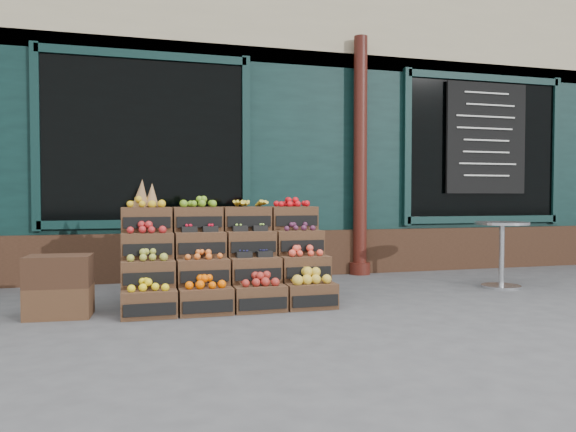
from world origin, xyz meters
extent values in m
plane|color=#454548|center=(0.00, 0.00, 0.00)|extent=(60.00, 60.00, 0.00)
cube|color=black|center=(0.00, 5.20, 2.40)|extent=(12.00, 6.00, 4.80)
cube|color=black|center=(0.00, 2.25, 1.50)|extent=(12.00, 0.12, 3.00)
cube|color=#352015|center=(0.00, 2.18, 0.30)|extent=(12.00, 0.18, 0.60)
cube|color=black|center=(-1.60, 2.18, 1.75)|extent=(2.40, 0.06, 2.00)
cube|color=black|center=(3.20, 2.18, 1.75)|extent=(2.40, 0.06, 2.00)
cylinder|color=#41150F|center=(1.20, 2.05, 1.60)|extent=(0.18, 0.18, 3.20)
cube|color=black|center=(3.20, 2.10, 1.90)|extent=(1.30, 0.04, 1.60)
cube|color=#472D1C|center=(-1.65, 0.07, 0.12)|extent=(0.48, 0.33, 0.24)
cube|color=black|center=(-1.65, -0.11, 0.10)|extent=(0.44, 0.02, 0.11)
cube|color=yellow|center=(-1.65, 0.07, 0.28)|extent=(0.38, 0.25, 0.08)
cube|color=#472D1C|center=(-1.16, 0.07, 0.12)|extent=(0.48, 0.33, 0.24)
cube|color=black|center=(-1.16, -0.11, 0.10)|extent=(0.44, 0.02, 0.11)
cube|color=#F35A00|center=(-1.16, 0.07, 0.28)|extent=(0.38, 0.25, 0.08)
cube|color=#472D1C|center=(-0.66, 0.06, 0.12)|extent=(0.48, 0.33, 0.24)
cube|color=black|center=(-0.66, -0.11, 0.10)|extent=(0.44, 0.02, 0.11)
cube|color=maroon|center=(-0.66, 0.06, 0.28)|extent=(0.38, 0.25, 0.09)
cube|color=#472D1C|center=(-0.17, 0.06, 0.12)|extent=(0.48, 0.33, 0.24)
cube|color=black|center=(-0.17, -0.12, 0.10)|extent=(0.44, 0.02, 0.11)
cube|color=gold|center=(-0.17, 0.06, 0.29)|extent=(0.38, 0.25, 0.11)
cube|color=#472D1C|center=(-1.65, 0.27, 0.36)|extent=(0.48, 0.33, 0.24)
cube|color=black|center=(-1.65, 0.09, 0.33)|extent=(0.44, 0.02, 0.11)
cube|color=#999D36|center=(-1.65, 0.27, 0.52)|extent=(0.38, 0.25, 0.08)
cube|color=#472D1C|center=(-1.16, 0.27, 0.36)|extent=(0.48, 0.33, 0.24)
cube|color=black|center=(-1.16, 0.09, 0.33)|extent=(0.44, 0.02, 0.11)
cube|color=orange|center=(-1.16, 0.27, 0.51)|extent=(0.38, 0.25, 0.06)
cube|color=#472D1C|center=(-0.66, 0.26, 0.36)|extent=(0.48, 0.33, 0.24)
cube|color=black|center=(-0.66, 0.09, 0.33)|extent=(0.44, 0.02, 0.11)
cube|color=#16153C|center=(-0.66, 0.26, 0.49)|extent=(0.38, 0.25, 0.03)
cube|color=#472D1C|center=(-0.17, 0.26, 0.36)|extent=(0.48, 0.33, 0.24)
cube|color=black|center=(-0.17, 0.09, 0.33)|extent=(0.44, 0.02, 0.11)
cube|color=#E94731|center=(-0.17, 0.26, 0.51)|extent=(0.38, 0.25, 0.08)
cube|color=#472D1C|center=(-1.65, 0.47, 0.59)|extent=(0.48, 0.33, 0.24)
cube|color=black|center=(-1.65, 0.29, 0.57)|extent=(0.44, 0.02, 0.11)
cube|color=maroon|center=(-1.65, 0.47, 0.75)|extent=(0.38, 0.25, 0.08)
cube|color=#472D1C|center=(-1.15, 0.47, 0.59)|extent=(0.48, 0.33, 0.24)
cube|color=black|center=(-1.16, 0.29, 0.57)|extent=(0.44, 0.02, 0.11)
cube|color=#A90A1E|center=(-1.15, 0.47, 0.73)|extent=(0.38, 0.25, 0.03)
cube|color=#472D1C|center=(-0.66, 0.46, 0.59)|extent=(0.48, 0.33, 0.24)
cube|color=black|center=(-0.66, 0.29, 0.57)|extent=(0.44, 0.02, 0.11)
cube|color=#91C643|center=(-0.66, 0.46, 0.73)|extent=(0.38, 0.25, 0.03)
cube|color=#472D1C|center=(-0.17, 0.46, 0.59)|extent=(0.48, 0.33, 0.24)
cube|color=black|center=(-0.17, 0.29, 0.57)|extent=(0.44, 0.02, 0.11)
cube|color=#4A1D38|center=(-0.17, 0.46, 0.74)|extent=(0.38, 0.25, 0.06)
cube|color=#472D1C|center=(-1.65, 0.67, 0.83)|extent=(0.48, 0.33, 0.24)
cube|color=black|center=(-1.65, 0.50, 0.81)|extent=(0.44, 0.02, 0.11)
cube|color=gold|center=(-1.65, 0.67, 0.99)|extent=(0.38, 0.25, 0.08)
cube|color=#472D1C|center=(-1.15, 0.67, 0.83)|extent=(0.48, 0.33, 0.24)
cube|color=black|center=(-1.15, 0.49, 0.81)|extent=(0.44, 0.02, 0.11)
cube|color=#64931D|center=(-1.15, 0.67, 0.99)|extent=(0.38, 0.25, 0.08)
cube|color=#472D1C|center=(-0.66, 0.67, 0.83)|extent=(0.48, 0.33, 0.24)
cube|color=black|center=(-0.66, 0.49, 0.81)|extent=(0.44, 0.02, 0.11)
cube|color=gold|center=(-0.66, 0.67, 0.99)|extent=(0.38, 0.25, 0.07)
cube|color=#472D1C|center=(-0.17, 0.66, 0.83)|extent=(0.48, 0.33, 0.24)
cube|color=black|center=(-0.17, 0.49, 0.81)|extent=(0.44, 0.02, 0.11)
cube|color=red|center=(-0.17, 0.66, 0.99)|extent=(0.38, 0.25, 0.07)
cube|color=#352015|center=(-0.91, 0.27, 0.12)|extent=(1.96, 0.34, 0.24)
cube|color=#352015|center=(-0.91, 0.47, 0.24)|extent=(1.96, 0.34, 0.48)
cube|color=#352015|center=(-0.91, 0.67, 0.36)|extent=(1.96, 0.34, 0.71)
cone|color=olive|center=(-1.69, 0.67, 1.09)|extent=(0.16, 0.16, 0.27)
cone|color=olive|center=(-1.59, 0.71, 1.07)|extent=(0.15, 0.15, 0.24)
cube|color=#472D1C|center=(-2.41, 0.27, 0.14)|extent=(0.57, 0.42, 0.27)
cube|color=#352015|center=(-2.41, 0.27, 0.41)|extent=(0.57, 0.42, 0.27)
cylinder|color=#ACAFB3|center=(2.33, 0.56, 0.02)|extent=(0.44, 0.44, 0.03)
cylinder|color=#ACAFB3|center=(2.33, 0.56, 0.37)|extent=(0.06, 0.06, 0.73)
cylinder|color=#ACAFB3|center=(2.33, 0.56, 0.75)|extent=(0.61, 0.61, 0.03)
imported|color=#195932|center=(-1.59, 2.83, 1.04)|extent=(0.88, 0.73, 2.07)
camera|label=1|loc=(-1.82, -4.97, 1.06)|focal=35.00mm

